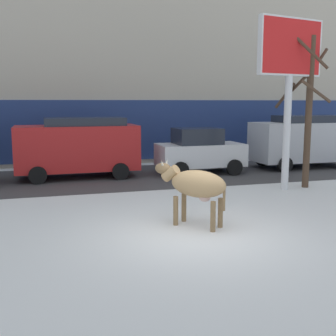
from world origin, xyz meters
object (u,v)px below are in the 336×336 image
(billboard, at_px, (290,58))
(car_white_hatchback, at_px, (200,151))
(car_red_van, at_px, (78,146))
(cow_tan, at_px, (195,185))
(bare_tree_right_lot, at_px, (309,107))
(bare_tree_left_lot, at_px, (288,116))
(car_silver_van, at_px, (304,140))

(billboard, height_order, car_white_hatchback, billboard)
(billboard, height_order, car_red_van, billboard)
(cow_tan, relative_size, car_white_hatchback, 0.48)
(bare_tree_right_lot, bearing_deg, bare_tree_left_lot, 81.14)
(billboard, xyz_separation_m, car_red_van, (-6.47, 4.24, -3.07))
(bare_tree_left_lot, bearing_deg, bare_tree_right_lot, -98.86)
(billboard, height_order, bare_tree_left_lot, billboard)
(car_red_van, xyz_separation_m, car_silver_van, (9.91, -0.14, 0.00))
(car_white_hatchback, bearing_deg, bare_tree_right_lot, -56.55)
(car_white_hatchback, xyz_separation_m, bare_tree_right_lot, (2.49, -3.77, 1.80))
(cow_tan, height_order, bare_tree_left_lot, bare_tree_left_lot)
(car_silver_van, xyz_separation_m, bare_tree_left_lot, (-2.29, -2.26, 1.15))
(billboard, bearing_deg, car_silver_van, 50.01)
(cow_tan, bearing_deg, bare_tree_left_lot, 42.38)
(car_white_hatchback, relative_size, bare_tree_left_lot, 0.79)
(car_silver_van, xyz_separation_m, bare_tree_right_lot, (-2.57, -4.00, 1.49))
(bare_tree_right_lot, bearing_deg, cow_tan, -148.00)
(cow_tan, distance_m, bare_tree_left_lot, 7.54)
(bare_tree_left_lot, distance_m, bare_tree_right_lot, 1.80)
(billboard, height_order, car_silver_van, billboard)
(cow_tan, xyz_separation_m, car_white_hatchback, (2.71, 7.02, -0.07))
(billboard, xyz_separation_m, bare_tree_right_lot, (0.87, 0.09, -1.58))
(car_red_van, height_order, bare_tree_right_lot, bare_tree_right_lot)
(bare_tree_left_lot, xyz_separation_m, bare_tree_right_lot, (-0.27, -1.74, 0.33))
(cow_tan, xyz_separation_m, bare_tree_left_lot, (5.47, 5.00, 1.40))
(car_red_van, relative_size, bare_tree_left_lot, 1.03)
(car_red_van, height_order, car_white_hatchback, car_red_van)
(bare_tree_left_lot, bearing_deg, car_white_hatchback, 143.73)
(cow_tan, xyz_separation_m, car_red_van, (-2.14, 7.39, 0.25))
(billboard, distance_m, car_white_hatchback, 5.39)
(car_white_hatchback, xyz_separation_m, car_silver_van, (5.06, 0.23, 0.32))
(car_silver_van, height_order, bare_tree_left_lot, bare_tree_left_lot)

